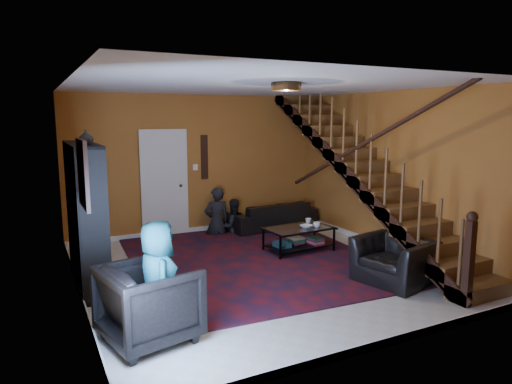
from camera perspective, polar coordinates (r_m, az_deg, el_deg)
floor at (r=7.19m, az=0.29°, el=-9.74°), size 5.50×5.50×0.00m
room at (r=7.94m, az=-12.87°, el=-7.77°), size 5.50×5.50×5.50m
staircase at (r=8.04m, az=13.91°, el=2.26°), size 0.95×5.02×3.18m
bookshelf at (r=6.84m, az=-20.43°, el=-2.95°), size 0.35×1.80×2.00m
door at (r=9.20m, az=-11.37°, el=0.84°), size 0.82×0.05×2.05m
framed_picture at (r=5.22m, az=-20.85°, el=2.16°), size 0.04×0.74×0.74m
wall_hanging at (r=9.40m, az=-6.47°, el=4.36°), size 0.14×0.03×0.90m
ceiling_fixture at (r=6.11m, az=3.80°, el=12.98°), size 0.40×0.40×0.10m
rug at (r=7.67m, az=-0.25°, el=-8.43°), size 4.05×4.56×0.02m
sofa at (r=9.76m, az=2.02°, el=-2.95°), size 1.97×0.88×0.56m
armchair_left at (r=5.06m, az=-13.19°, el=-13.34°), size 1.09×1.07×0.83m
armchair_right at (r=6.89m, az=16.85°, el=-8.21°), size 1.07×1.17×0.64m
person_adult_a at (r=9.28m, az=-4.93°, el=-3.75°), size 0.54×0.38×1.42m
person_adult_b at (r=9.45m, az=-2.89°, el=-4.32°), size 0.57×0.45×1.15m
person_child at (r=4.99m, az=-12.12°, el=-10.82°), size 0.43×0.65×1.29m
coffee_table at (r=8.12m, az=5.34°, el=-5.71°), size 1.20×0.76×0.44m
cup_a at (r=8.09m, az=7.61°, el=-4.08°), size 0.13×0.13×0.10m
cup_b at (r=8.34m, az=6.56°, el=-3.64°), size 0.14×0.14×0.10m
bowl at (r=8.04m, az=6.31°, el=-4.30°), size 0.26×0.26×0.05m
vase at (r=6.20m, az=-20.49°, el=6.41°), size 0.18×0.18×0.19m
popcorn_bucket at (r=6.10m, az=-7.64°, el=-12.31°), size 0.16×0.16×0.17m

